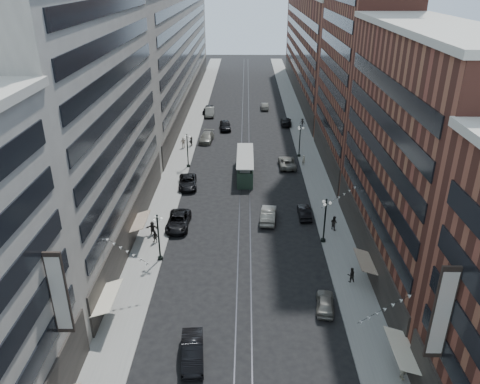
{
  "coord_description": "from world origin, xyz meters",
  "views": [
    {
      "loc": [
        0.1,
        -15.13,
        28.62
      ],
      "look_at": [
        -0.56,
        35.11,
        5.0
      ],
      "focal_mm": 35.0,
      "sensor_mm": 36.0,
      "label": 1
    }
  ],
  "objects_px": {
    "car_2": "(178,221)",
    "pedestrian_extra_0": "(351,275)",
    "car_12": "(286,121)",
    "pedestrian_2": "(155,237)",
    "car_10": "(304,212)",
    "lamppost_sw_mid": "(187,149)",
    "car_7": "(188,182)",
    "car_9": "(208,109)",
    "pedestrian_9": "(302,123)",
    "car_11": "(287,162)",
    "car_extra_0": "(268,215)",
    "pedestrian_7": "(334,223)",
    "lamppost_se_mid": "(300,140)",
    "pedestrian_8": "(303,160)",
    "car_14": "(265,106)",
    "car_5": "(192,351)",
    "car_4": "(325,302)",
    "car_extra_1": "(210,112)",
    "lamppost_sw_far": "(159,236)",
    "pedestrian_extra_1": "(191,141)",
    "car_13": "(225,125)",
    "streetcar": "(245,166)",
    "pedestrian_6": "(183,143)",
    "car_8": "(207,137)",
    "pedestrian_5": "(152,228)",
    "lamppost_se_far": "(325,219)",
    "pedestrian_4": "(403,371)"
  },
  "relations": [
    {
      "from": "car_5",
      "to": "car_7",
      "type": "distance_m",
      "value": 34.11
    },
    {
      "from": "car_11",
      "to": "car_extra_0",
      "type": "height_order",
      "value": "car_extra_0"
    },
    {
      "from": "lamppost_se_far",
      "to": "pedestrian_7",
      "type": "relative_size",
      "value": 3.07
    },
    {
      "from": "car_14",
      "to": "pedestrian_9",
      "type": "distance_m",
      "value": 15.59
    },
    {
      "from": "lamppost_sw_far",
      "to": "car_extra_0",
      "type": "bearing_deg",
      "value": 37.1
    },
    {
      "from": "lamppost_sw_far",
      "to": "pedestrian_8",
      "type": "relative_size",
      "value": 3.34
    },
    {
      "from": "car_8",
      "to": "pedestrian_5",
      "type": "height_order",
      "value": "pedestrian_5"
    },
    {
      "from": "pedestrian_7",
      "to": "pedestrian_8",
      "type": "distance_m",
      "value": 21.22
    },
    {
      "from": "car_12",
      "to": "pedestrian_2",
      "type": "bearing_deg",
      "value": 70.31
    },
    {
      "from": "car_2",
      "to": "pedestrian_9",
      "type": "relative_size",
      "value": 3.5
    },
    {
      "from": "car_4",
      "to": "car_extra_1",
      "type": "height_order",
      "value": "car_extra_1"
    },
    {
      "from": "pedestrian_2",
      "to": "pedestrian_9",
      "type": "xyz_separation_m",
      "value": [
        21.92,
        45.56,
        0.08
      ]
    },
    {
      "from": "lamppost_sw_far",
      "to": "lamppost_se_far",
      "type": "bearing_deg",
      "value": 12.26
    },
    {
      "from": "car_7",
      "to": "pedestrian_5",
      "type": "relative_size",
      "value": 3.25
    },
    {
      "from": "pedestrian_extra_1",
      "to": "car_extra_1",
      "type": "bearing_deg",
      "value": -172.58
    },
    {
      "from": "car_4",
      "to": "car_11",
      "type": "distance_m",
      "value": 35.49
    },
    {
      "from": "lamppost_se_mid",
      "to": "car_9",
      "type": "bearing_deg",
      "value": 122.68
    },
    {
      "from": "lamppost_sw_far",
      "to": "car_9",
      "type": "height_order",
      "value": "lamppost_sw_far"
    },
    {
      "from": "lamppost_sw_far",
      "to": "pedestrian_7",
      "type": "height_order",
      "value": "lamppost_sw_far"
    },
    {
      "from": "lamppost_se_mid",
      "to": "pedestrian_8",
      "type": "distance_m",
      "value": 4.51
    },
    {
      "from": "pedestrian_4",
      "to": "lamppost_se_mid",
      "type": "bearing_deg",
      "value": -7.96
    },
    {
      "from": "car_5",
      "to": "pedestrian_7",
      "type": "distance_m",
      "value": 26.07
    },
    {
      "from": "car_5",
      "to": "car_14",
      "type": "bearing_deg",
      "value": 77.99
    },
    {
      "from": "pedestrian_4",
      "to": "car_extra_1",
      "type": "bearing_deg",
      "value": 3.73
    },
    {
      "from": "pedestrian_8",
      "to": "car_14",
      "type": "bearing_deg",
      "value": -107.87
    },
    {
      "from": "pedestrian_8",
      "to": "pedestrian_extra_1",
      "type": "relative_size",
      "value": 0.98
    },
    {
      "from": "car_10",
      "to": "pedestrian_extra_0",
      "type": "bearing_deg",
      "value": 101.92
    },
    {
      "from": "streetcar",
      "to": "car_9",
      "type": "distance_m",
      "value": 36.19
    },
    {
      "from": "pedestrian_6",
      "to": "pedestrian_extra_1",
      "type": "bearing_deg",
      "value": -156.79
    },
    {
      "from": "lamppost_se_mid",
      "to": "car_13",
      "type": "distance_m",
      "value": 20.33
    },
    {
      "from": "car_13",
      "to": "car_14",
      "type": "xyz_separation_m",
      "value": [
        8.46,
        15.62,
        -0.13
      ]
    },
    {
      "from": "pedestrian_6",
      "to": "pedestrian_extra_0",
      "type": "bearing_deg",
      "value": 100.57
    },
    {
      "from": "car_5",
      "to": "pedestrian_8",
      "type": "xyz_separation_m",
      "value": [
        13.64,
        42.48,
        0.15
      ]
    },
    {
      "from": "lamppost_sw_mid",
      "to": "car_7",
      "type": "bearing_deg",
      "value": -84.0
    },
    {
      "from": "pedestrian_7",
      "to": "pedestrian_9",
      "type": "bearing_deg",
      "value": -40.13
    },
    {
      "from": "streetcar",
      "to": "car_9",
      "type": "height_order",
      "value": "streetcar"
    },
    {
      "from": "pedestrian_7",
      "to": "pedestrian_9",
      "type": "relative_size",
      "value": 1.08
    },
    {
      "from": "car_2",
      "to": "pedestrian_6",
      "type": "relative_size",
      "value": 2.99
    },
    {
      "from": "car_2",
      "to": "pedestrian_extra_0",
      "type": "xyz_separation_m",
      "value": [
        19.02,
        -11.32,
        0.16
      ]
    },
    {
      "from": "lamppost_sw_far",
      "to": "car_13",
      "type": "relative_size",
      "value": 1.06
    },
    {
      "from": "car_8",
      "to": "pedestrian_5",
      "type": "xyz_separation_m",
      "value": [
        -3.78,
        -34.58,
        0.19
      ]
    },
    {
      "from": "pedestrian_9",
      "to": "pedestrian_7",
      "type": "bearing_deg",
      "value": -66.42
    },
    {
      "from": "lamppost_se_mid",
      "to": "car_4",
      "type": "height_order",
      "value": "lamppost_se_mid"
    },
    {
      "from": "car_8",
      "to": "pedestrian_extra_1",
      "type": "distance_m",
      "value": 3.81
    },
    {
      "from": "car_2",
      "to": "pedestrian_9",
      "type": "xyz_separation_m",
      "value": [
        19.77,
        41.56,
        0.17
      ]
    },
    {
      "from": "car_9",
      "to": "pedestrian_9",
      "type": "distance_m",
      "value": 22.52
    },
    {
      "from": "car_11",
      "to": "lamppost_sw_mid",
      "type": "bearing_deg",
      "value": 0.73
    },
    {
      "from": "car_7",
      "to": "lamppost_se_mid",
      "type": "bearing_deg",
      "value": 29.84
    },
    {
      "from": "lamppost_se_mid",
      "to": "car_11",
      "type": "bearing_deg",
      "value": -118.37
    },
    {
      "from": "car_7",
      "to": "car_5",
      "type": "bearing_deg",
      "value": -88.6
    }
  ]
}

